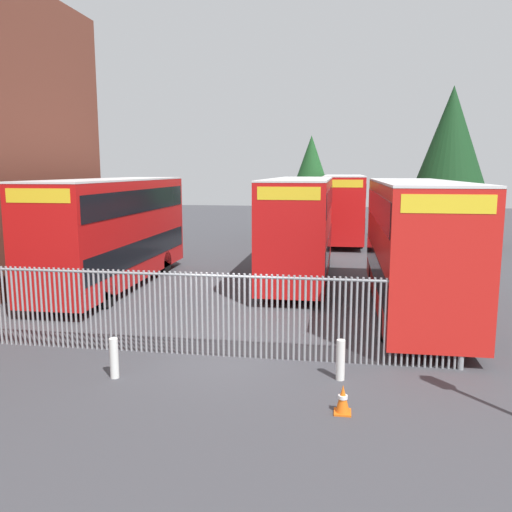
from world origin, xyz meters
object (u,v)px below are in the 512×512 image
double_decker_bus_near_gate (414,241)px  double_decker_bus_far_back (343,205)px  double_decker_bus_behind_fence_left (300,224)px  double_decker_bus_behind_fence_right (114,228)px  bollard_near_left (114,358)px  bollard_center_front (341,360)px  traffic_cone_by_gate (343,399)px

double_decker_bus_near_gate → double_decker_bus_far_back: (-2.30, 18.23, 0.00)m
double_decker_bus_behind_fence_left → double_decker_bus_behind_fence_right: bearing=-159.5°
double_decker_bus_behind_fence_left → bollard_near_left: size_ratio=11.38×
double_decker_bus_near_gate → double_decker_bus_behind_fence_right: 11.78m
double_decker_bus_behind_fence_left → double_decker_bus_behind_fence_right: 7.90m
bollard_center_front → double_decker_bus_behind_fence_right: bearing=136.9°
double_decker_bus_behind_fence_left → double_decker_bus_far_back: (1.88, 13.28, 0.00)m
double_decker_bus_behind_fence_left → bollard_near_left: bearing=-105.5°
double_decker_bus_behind_fence_right → bollard_center_front: (9.21, -8.61, -1.95)m
double_decker_bus_behind_fence_left → double_decker_bus_far_back: bearing=82.0°
bollard_near_left → double_decker_bus_far_back: bearing=78.3°
double_decker_bus_near_gate → bollard_center_front: size_ratio=11.38×
bollard_near_left → traffic_cone_by_gate: bearing=-11.0°
double_decker_bus_behind_fence_left → double_decker_bus_behind_fence_right: same height
bollard_center_front → double_decker_bus_near_gate: bearing=69.8°
double_decker_bus_near_gate → bollard_center_front: bearing=-110.2°
double_decker_bus_behind_fence_right → bollard_near_left: double_decker_bus_behind_fence_right is taller
double_decker_bus_near_gate → double_decker_bus_behind_fence_left: 6.48m
double_decker_bus_behind_fence_left → traffic_cone_by_gate: bearing=-81.9°
double_decker_bus_behind_fence_right → traffic_cone_by_gate: (9.27, -10.34, -2.13)m
double_decker_bus_behind_fence_left → bollard_center_front: 11.69m
double_decker_bus_near_gate → bollard_center_front: double_decker_bus_near_gate is taller
bollard_near_left → bollard_center_front: (5.18, 0.71, 0.00)m
bollard_near_left → traffic_cone_by_gate: bollard_near_left is taller
double_decker_bus_far_back → bollard_center_front: 24.73m
bollard_near_left → traffic_cone_by_gate: size_ratio=1.61×
double_decker_bus_far_back → bollard_center_front: size_ratio=11.38×
bollard_near_left → bollard_center_front: size_ratio=1.00×
double_decker_bus_far_back → bollard_near_left: bearing=-101.7°
bollard_near_left → bollard_center_front: bearing=7.8°
double_decker_bus_near_gate → traffic_cone_by_gate: 8.73m
double_decker_bus_behind_fence_left → double_decker_bus_near_gate: bearing=-49.9°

